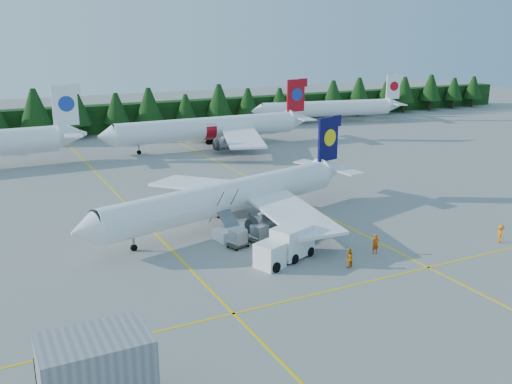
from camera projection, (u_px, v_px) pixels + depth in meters
name	position (u px, v px, depth m)	size (l,w,h in m)	color
ground	(338.00, 257.00, 55.69)	(320.00, 320.00, 0.00)	gray
taxi_stripe_a	(142.00, 219.00, 66.81)	(0.25, 120.00, 0.01)	yellow
taxi_stripe_b	(289.00, 198.00, 75.48)	(0.25, 120.00, 0.01)	yellow
taxi_stripe_cross	(377.00, 280.00, 50.53)	(80.00, 0.25, 0.01)	yellow
treeline_hedge	(125.00, 117.00, 125.34)	(220.00, 4.00, 6.00)	black
terminal_building	(97.00, 379.00, 31.69)	(6.00, 4.00, 5.20)	gray
airliner_navy	(222.00, 199.00, 63.52)	(36.11, 29.33, 10.71)	white
airliner_red	(204.00, 129.00, 106.78)	(41.55, 34.23, 12.09)	white
airliner_far_right	(322.00, 109.00, 136.38)	(37.61, 10.40, 11.04)	white
airstairs	(233.00, 229.00, 60.97)	(4.66, 6.33, 3.91)	white
service_truck	(284.00, 245.00, 54.36)	(6.94, 4.58, 3.15)	white
uld_pair	(249.00, 235.00, 58.57)	(5.07, 2.50, 1.58)	#323728
crew_a	(376.00, 244.00, 56.26)	(0.73, 0.48, 2.00)	#DD4504
crew_b	(349.00, 258.00, 52.95)	(0.91, 0.71, 1.87)	orange
crew_c	(501.00, 234.00, 59.23)	(0.79, 0.54, 1.91)	orange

